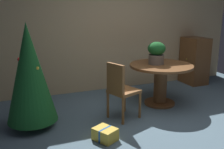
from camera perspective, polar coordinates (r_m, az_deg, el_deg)
name	(u,v)px	position (r m, az deg, el deg)	size (l,w,h in m)	color
ground_plane	(167,126)	(4.19, 12.00, -11.07)	(6.60, 6.60, 0.00)	slate
back_wall_panel	(114,30)	(5.75, 0.34, 9.67)	(6.00, 0.10, 2.60)	tan
round_dining_table	(161,77)	(4.91, 10.65, -0.55)	(1.16, 1.16, 0.77)	brown
flower_vase	(156,52)	(4.85, 9.75, 4.85)	(0.33, 0.33, 0.41)	#665B51
wooden_chair_left_near	(121,88)	(4.17, 1.90, -3.08)	(0.54, 0.53, 0.95)	brown
holiday_tree	(30,73)	(3.98, -17.68, 0.28)	(0.75, 0.75, 1.59)	brown
gift_box_gold	(105,134)	(3.68, -1.52, -12.98)	(0.36, 0.38, 0.18)	gold
wooden_cabinet	(194,61)	(6.52, 17.65, 2.92)	(0.47, 0.61, 1.10)	brown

